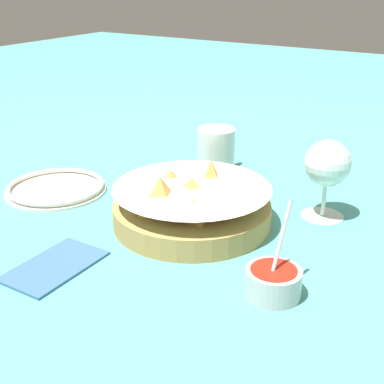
{
  "coord_description": "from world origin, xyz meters",
  "views": [
    {
      "loc": [
        -0.7,
        -0.4,
        0.39
      ],
      "look_at": [
        -0.03,
        0.02,
        0.06
      ],
      "focal_mm": 50.0,
      "sensor_mm": 36.0,
      "label": 1
    }
  ],
  "objects_px": {
    "wine_glass": "(327,166)",
    "side_plate": "(56,188)",
    "sauce_cup": "(273,281)",
    "food_basket": "(191,206)",
    "beer_mug": "(216,154)"
  },
  "relations": [
    {
      "from": "wine_glass",
      "to": "side_plate",
      "type": "xyz_separation_m",
      "value": [
        -0.16,
        0.46,
        -0.08
      ]
    },
    {
      "from": "sauce_cup",
      "to": "wine_glass",
      "type": "relative_size",
      "value": 0.89
    },
    {
      "from": "food_basket",
      "to": "beer_mug",
      "type": "relative_size",
      "value": 2.27
    },
    {
      "from": "sauce_cup",
      "to": "beer_mug",
      "type": "distance_m",
      "value": 0.43
    },
    {
      "from": "food_basket",
      "to": "wine_glass",
      "type": "height_order",
      "value": "wine_glass"
    },
    {
      "from": "food_basket",
      "to": "side_plate",
      "type": "relative_size",
      "value": 1.37
    },
    {
      "from": "food_basket",
      "to": "side_plate",
      "type": "distance_m",
      "value": 0.29
    },
    {
      "from": "beer_mug",
      "to": "wine_glass",
      "type": "bearing_deg",
      "value": -106.23
    },
    {
      "from": "side_plate",
      "to": "food_basket",
      "type": "bearing_deg",
      "value": -86.11
    },
    {
      "from": "sauce_cup",
      "to": "food_basket",
      "type": "bearing_deg",
      "value": 59.57
    },
    {
      "from": "side_plate",
      "to": "beer_mug",
      "type": "bearing_deg",
      "value": -42.01
    },
    {
      "from": "food_basket",
      "to": "beer_mug",
      "type": "distance_m",
      "value": 0.23
    },
    {
      "from": "food_basket",
      "to": "sauce_cup",
      "type": "distance_m",
      "value": 0.23
    },
    {
      "from": "sauce_cup",
      "to": "wine_glass",
      "type": "height_order",
      "value": "wine_glass"
    },
    {
      "from": "food_basket",
      "to": "side_plate",
      "type": "bearing_deg",
      "value": 93.89
    }
  ]
}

